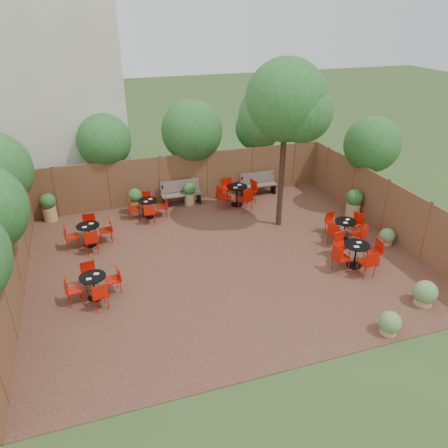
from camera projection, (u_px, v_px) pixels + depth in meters
name	position (u px, v px, depth m)	size (l,w,h in m)	color
ground	(223.00, 259.00, 13.94)	(80.00, 80.00, 0.00)	#354F23
courtyard_paving	(223.00, 259.00, 13.93)	(12.00, 10.00, 0.02)	#3C2018
fence_back	(185.00, 178.00, 17.71)	(12.00, 0.08, 2.00)	brown
fence_left	(16.00, 264.00, 11.81)	(0.08, 10.00, 2.00)	brown
fence_right	(385.00, 207.00, 15.16)	(0.08, 10.00, 2.00)	brown
neighbour_building	(58.00, 96.00, 17.63)	(5.00, 4.00, 8.00)	beige
overhang_foliage	(127.00, 163.00, 14.13)	(15.58, 10.57, 2.51)	#1E581C
courtyard_tree	(286.00, 106.00, 14.12)	(2.85, 2.76, 5.92)	black
park_bench_left	(181.00, 192.00, 17.53)	(1.61, 0.53, 0.99)	brown
park_bench_right	(258.00, 183.00, 18.49)	(1.54, 0.51, 0.95)	brown
bistro_tables	(219.00, 228.00, 14.88)	(9.96, 7.18, 0.95)	black
planters	(194.00, 201.00, 16.56)	(11.63, 4.03, 1.17)	tan
low_shrubs	(404.00, 284.00, 12.12)	(3.33, 4.36, 0.70)	tan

